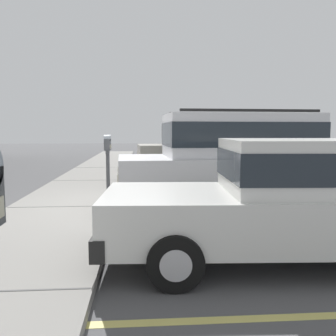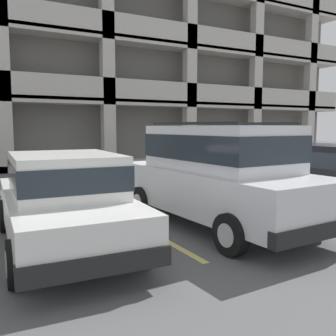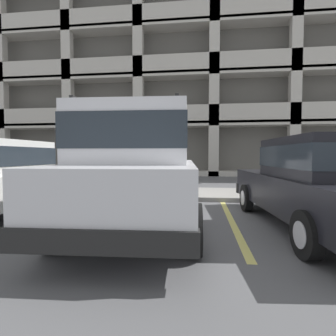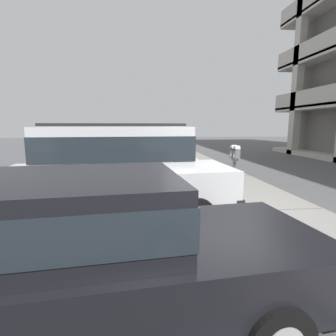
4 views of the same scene
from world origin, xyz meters
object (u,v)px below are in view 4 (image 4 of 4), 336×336
at_px(dark_hatchback, 94,248).
at_px(parking_meter_near, 235,162).
at_px(parking_meter_far, 185,143).
at_px(silver_suv, 118,169).
at_px(red_sedan, 128,162).

height_order(dark_hatchback, parking_meter_near, parking_meter_near).
distance_m(parking_meter_near, parking_meter_far, 5.97).
height_order(silver_suv, parking_meter_far, silver_suv).
bearing_deg(dark_hatchback, silver_suv, 174.53).
bearing_deg(silver_suv, dark_hatchback, -3.23).
distance_m(dark_hatchback, parking_meter_near, 4.12).
relative_size(red_sedan, dark_hatchback, 0.99).
height_order(dark_hatchback, parking_meter_far, parking_meter_far).
bearing_deg(parking_meter_far, red_sedan, -37.83).
xyz_separation_m(parking_meter_near, parking_meter_far, (-5.97, -0.04, 0.02)).
height_order(silver_suv, red_sedan, silver_suv).
xyz_separation_m(silver_suv, dark_hatchback, (3.04, -0.02, -0.27)).
distance_m(red_sedan, parking_meter_near, 3.78).
xyz_separation_m(red_sedan, parking_meter_near, (2.82, 2.49, 0.37)).
bearing_deg(silver_suv, red_sedan, 175.52).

